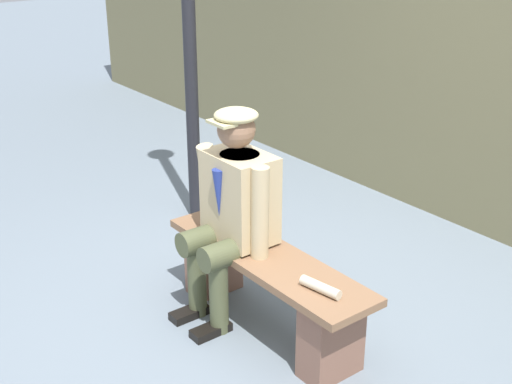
# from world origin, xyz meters

# --- Properties ---
(ground_plane) EXTENTS (30.00, 30.00, 0.00)m
(ground_plane) POSITION_xyz_m (0.00, 0.00, 0.00)
(ground_plane) COLOR slate
(bench) EXTENTS (1.46, 0.38, 0.47)m
(bench) POSITION_xyz_m (0.00, 0.00, 0.29)
(bench) COLOR brown
(bench) RESTS_ON ground
(seated_man) EXTENTS (0.58, 0.56, 1.27)m
(seated_man) POSITION_xyz_m (0.25, 0.05, 0.70)
(seated_man) COLOR tan
(seated_man) RESTS_ON ground
(rolled_magazine) EXTENTS (0.24, 0.09, 0.05)m
(rolled_magazine) POSITION_xyz_m (-0.47, 0.03, 0.50)
(rolled_magazine) COLOR beige
(rolled_magazine) RESTS_ON bench
(stadium_wall) EXTENTS (12.00, 0.24, 2.14)m
(stadium_wall) POSITION_xyz_m (0.00, -2.15, 1.07)
(stadium_wall) COLOR #726B4A
(stadium_wall) RESTS_ON ground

